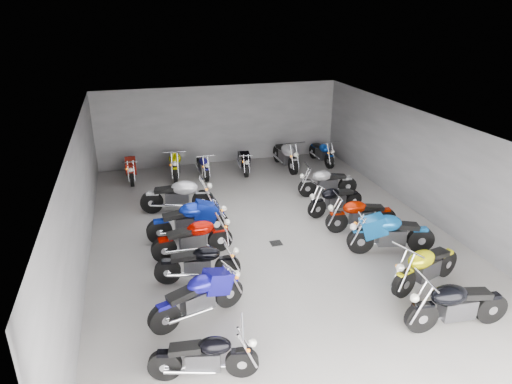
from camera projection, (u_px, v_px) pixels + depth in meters
ground at (271, 235)px, 13.20m from camera, size 14.00×14.00×0.00m
wall_back at (220, 125)px, 18.83m from camera, size 10.00×0.10×3.20m
wall_left at (80, 204)px, 11.34m from camera, size 0.10×14.00×3.20m
wall_right at (428, 168)px, 13.85m from camera, size 0.10×14.00×3.20m
ceiling at (272, 127)px, 11.98m from camera, size 10.00×14.00×0.04m
drain_grate at (276, 243)px, 12.76m from camera, size 0.32×0.32×0.01m
motorcycle_left_a at (205, 356)px, 8.00m from camera, size 1.94×0.59×0.86m
motorcycle_left_b at (199, 297)px, 9.53m from camera, size 2.12×0.87×0.97m
motorcycle_left_c at (199, 263)px, 10.84m from camera, size 2.06×0.51×0.91m
motorcycle_left_d at (194, 238)px, 11.95m from camera, size 2.19×0.49×0.96m
motorcycle_left_e at (189, 221)px, 12.83m from camera, size 2.34×0.48×1.03m
motorcycle_left_f at (178, 196)px, 14.49m from camera, size 2.33×0.66×1.03m
motorcycle_right_a at (457, 305)px, 9.25m from camera, size 2.27×0.49×1.00m
motorcycle_right_b at (426, 266)px, 10.63m from camera, size 2.16×0.85×0.98m
motorcycle_right_c at (390, 233)px, 12.09m from camera, size 2.32×0.72×1.03m
motorcycle_right_d at (360, 215)px, 13.31m from camera, size 2.14×0.49×0.94m
motorcycle_right_e at (335, 199)px, 14.41m from camera, size 2.01×0.56×0.89m
motorcycle_right_f at (327, 182)px, 15.78m from camera, size 2.09×0.48×0.92m
motorcycle_back_a at (131, 167)px, 17.22m from camera, size 0.41×2.11×0.93m
motorcycle_back_b at (175, 163)px, 17.54m from camera, size 0.52×2.25×0.99m
motorcycle_back_c at (203, 165)px, 17.61m from camera, size 0.38×1.86×0.82m
motorcycle_back_d at (243, 160)px, 18.09m from camera, size 0.42×1.94×0.85m
motorcycle_back_e at (286, 155)px, 18.42m from camera, size 0.49×2.35×1.03m
motorcycle_back_f at (322, 152)px, 19.02m from camera, size 0.43×2.03×0.89m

